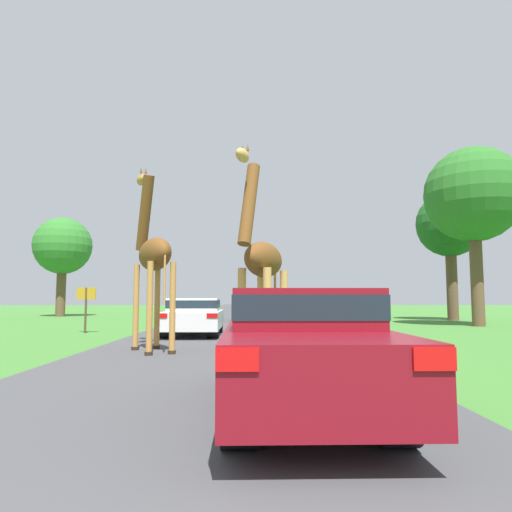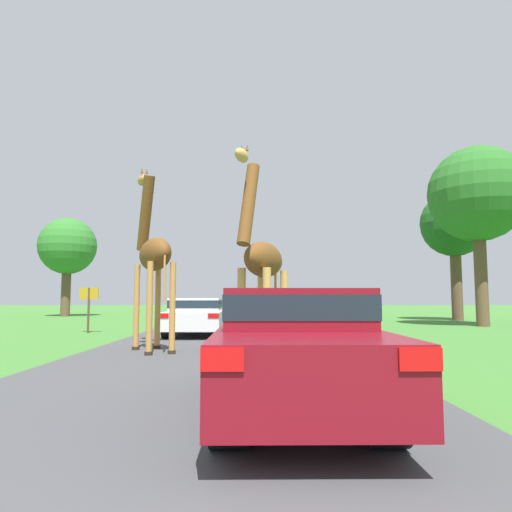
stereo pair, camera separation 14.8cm
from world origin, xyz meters
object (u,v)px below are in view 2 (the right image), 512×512
Objects in this scene: giraffe_companion at (153,254)px; tree_right_cluster at (454,225)px; car_queue_right at (196,315)px; tree_left_edge at (477,195)px; sign_post at (89,301)px; giraffe_near_road at (262,263)px; car_queue_left at (254,308)px; tree_far_right at (68,247)px; car_lead_maroon at (293,345)px.

giraffe_companion is 20.82m from tree_right_cluster.
car_queue_right is at bearing -143.95° from tree_right_cluster.
tree_left_edge reaches higher than sign_post.
giraffe_companion is at bearing -96.39° from car_queue_right.
car_queue_left is (-0.06, 15.17, -1.45)m from giraffe_near_road.
tree_far_right reaches higher than car_queue_right.
giraffe_near_road is 0.69× the size of tree_far_right.
tree_far_right is at bearing 155.80° from car_queue_left.
tree_left_edge is (13.06, 9.44, 3.68)m from giraffe_companion.
tree_left_edge is at bearing -115.70° from giraffe_near_road.
tree_left_edge is at bearing -25.89° from tree_far_right.
car_queue_right is 10.46m from car_queue_left.
sign_post is at bearing 165.22° from car_queue_right.
tree_far_right is at bearing 89.22° from giraffe_companion.
car_queue_right is 0.57× the size of tree_far_right.
car_queue_right is (-2.20, 4.94, -1.48)m from giraffe_near_road.
car_queue_left reaches higher than car_queue_right.
tree_right_cluster reaches higher than giraffe_near_road.
giraffe_companion is at bearing 116.29° from car_lead_maroon.
tree_right_cluster reaches higher than car_queue_right.
tree_far_right reaches higher than giraffe_companion.
giraffe_companion is 23.57m from tree_far_right.
sign_post is at bearing 119.11° from car_lead_maroon.
car_lead_maroon is 30.38m from tree_far_right.
car_queue_left is (2.67, 14.96, -1.69)m from giraffe_companion.
car_queue_right is at bearing 56.01° from giraffe_companion.
tree_right_cluster is 1.08× the size of tree_far_right.
tree_left_edge is (10.39, -5.52, 5.37)m from car_queue_left.
car_queue_left is at bearing 78.20° from car_queue_right.
tree_left_edge is at bearing 20.64° from car_queue_right.
giraffe_near_road is 2.84× the size of sign_post.
giraffe_near_road is at bearing -43.54° from sign_post.
tree_right_cluster reaches higher than car_lead_maroon.
tree_right_cluster reaches higher than giraffe_companion.
giraffe_companion is at bearing -134.13° from tree_right_cluster.
sign_post is at bearing -153.49° from tree_right_cluster.
car_queue_right is 14.44m from tree_left_edge.
giraffe_companion is 5.06m from car_queue_right.
car_queue_right is (-2.42, 10.70, -0.07)m from car_lead_maroon.
giraffe_companion reaches higher than car_queue_left.
car_queue_right is 2.34× the size of sign_post.
car_lead_maroon is at bearing -77.24° from car_queue_right.
car_lead_maroon is (0.22, -5.77, -1.41)m from giraffe_near_road.
tree_left_edge is at bearing 12.26° from sign_post.
car_queue_right is 0.93× the size of car_queue_left.
tree_right_cluster is (11.60, 14.98, 3.35)m from giraffe_near_road.
car_lead_maroon is at bearing -123.24° from tree_left_edge.
giraffe_companion is 2.90× the size of sign_post.
tree_far_right reaches higher than car_queue_left.
giraffe_near_road is 8.81m from sign_post.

